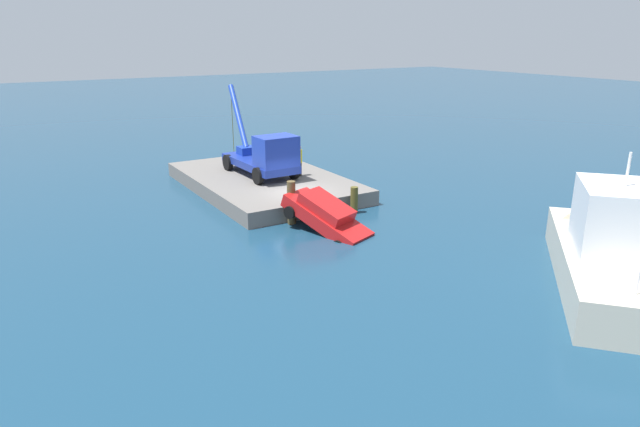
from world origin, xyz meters
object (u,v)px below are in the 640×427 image
(dock_worker, at_px, (299,160))
(moored_yacht, at_px, (602,251))
(crane_truck, at_px, (265,156))
(salvaged_car, at_px, (327,216))

(dock_worker, xyz_separation_m, moored_yacht, (17.26, 4.26, -0.96))
(crane_truck, relative_size, moored_yacht, 0.79)
(crane_truck, distance_m, moored_yacht, 19.18)
(crane_truck, xyz_separation_m, dock_worker, (0.86, 1.89, -0.35))
(dock_worker, relative_size, salvaged_car, 0.39)
(salvaged_car, relative_size, moored_yacht, 0.43)
(crane_truck, height_order, salvaged_car, crane_truck)
(dock_worker, distance_m, moored_yacht, 17.81)
(salvaged_car, bearing_deg, dock_worker, 160.53)
(crane_truck, height_order, dock_worker, crane_truck)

